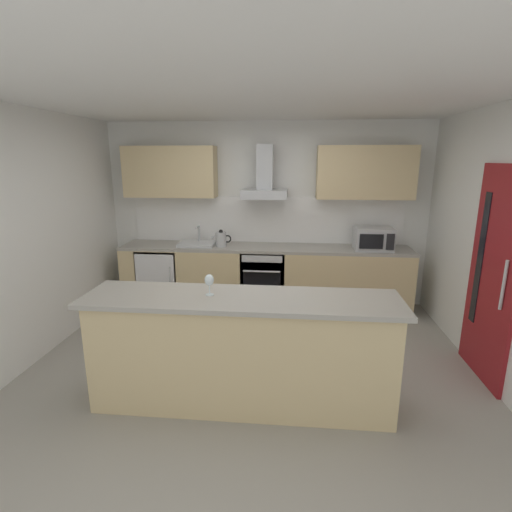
{
  "coord_description": "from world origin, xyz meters",
  "views": [
    {
      "loc": [
        0.4,
        -3.61,
        2.09
      ],
      "look_at": [
        -0.0,
        0.52,
        1.05
      ],
      "focal_mm": 27.3,
      "sensor_mm": 36.0,
      "label": 1
    }
  ],
  "objects_px": {
    "kettle": "(221,239)",
    "microwave": "(373,239)",
    "wine_glass": "(209,281)",
    "oven": "(263,277)",
    "refrigerator": "(162,277)",
    "range_hood": "(265,181)",
    "sink": "(197,243)"
  },
  "relations": [
    {
      "from": "kettle",
      "to": "sink",
      "type": "bearing_deg",
      "value": 172.75
    },
    {
      "from": "sink",
      "to": "wine_glass",
      "type": "relative_size",
      "value": 2.81
    },
    {
      "from": "sink",
      "to": "wine_glass",
      "type": "height_order",
      "value": "wine_glass"
    },
    {
      "from": "refrigerator",
      "to": "sink",
      "type": "xyz_separation_m",
      "value": [
        0.54,
        0.01,
        0.5
      ]
    },
    {
      "from": "oven",
      "to": "sink",
      "type": "relative_size",
      "value": 1.6
    },
    {
      "from": "oven",
      "to": "refrigerator",
      "type": "distance_m",
      "value": 1.48
    },
    {
      "from": "microwave",
      "to": "kettle",
      "type": "bearing_deg",
      "value": -179.84
    },
    {
      "from": "oven",
      "to": "microwave",
      "type": "distance_m",
      "value": 1.59
    },
    {
      "from": "wine_glass",
      "to": "kettle",
      "type": "bearing_deg",
      "value": 98.12
    },
    {
      "from": "microwave",
      "to": "wine_glass",
      "type": "relative_size",
      "value": 2.81
    },
    {
      "from": "oven",
      "to": "kettle",
      "type": "bearing_deg",
      "value": -176.74
    },
    {
      "from": "kettle",
      "to": "microwave",
      "type": "bearing_deg",
      "value": 0.16
    },
    {
      "from": "sink",
      "to": "range_hood",
      "type": "height_order",
      "value": "range_hood"
    },
    {
      "from": "microwave",
      "to": "range_hood",
      "type": "relative_size",
      "value": 0.69
    },
    {
      "from": "microwave",
      "to": "range_hood",
      "type": "bearing_deg",
      "value": 173.9
    },
    {
      "from": "range_hood",
      "to": "wine_glass",
      "type": "relative_size",
      "value": 4.05
    },
    {
      "from": "oven",
      "to": "sink",
      "type": "distance_m",
      "value": 1.05
    },
    {
      "from": "oven",
      "to": "range_hood",
      "type": "bearing_deg",
      "value": 90.0
    },
    {
      "from": "sink",
      "to": "range_hood",
      "type": "xyz_separation_m",
      "value": [
        0.94,
        0.12,
        0.86
      ]
    },
    {
      "from": "oven",
      "to": "microwave",
      "type": "relative_size",
      "value": 1.6
    },
    {
      "from": "kettle",
      "to": "range_hood",
      "type": "bearing_deg",
      "value": 15.44
    },
    {
      "from": "refrigerator",
      "to": "sink",
      "type": "relative_size",
      "value": 1.7
    },
    {
      "from": "microwave",
      "to": "wine_glass",
      "type": "height_order",
      "value": "microwave"
    },
    {
      "from": "refrigerator",
      "to": "microwave",
      "type": "bearing_deg",
      "value": -0.49
    },
    {
      "from": "microwave",
      "to": "sink",
      "type": "xyz_separation_m",
      "value": [
        -2.42,
        0.04,
        -0.12
      ]
    },
    {
      "from": "oven",
      "to": "sink",
      "type": "height_order",
      "value": "sink"
    },
    {
      "from": "oven",
      "to": "range_hood",
      "type": "distance_m",
      "value": 1.33
    },
    {
      "from": "kettle",
      "to": "wine_glass",
      "type": "relative_size",
      "value": 1.62
    },
    {
      "from": "range_hood",
      "to": "microwave",
      "type": "bearing_deg",
      "value": -6.1
    },
    {
      "from": "microwave",
      "to": "range_hood",
      "type": "distance_m",
      "value": 1.66
    },
    {
      "from": "sink",
      "to": "range_hood",
      "type": "bearing_deg",
      "value": 7.17
    },
    {
      "from": "refrigerator",
      "to": "microwave",
      "type": "height_order",
      "value": "microwave"
    }
  ]
}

